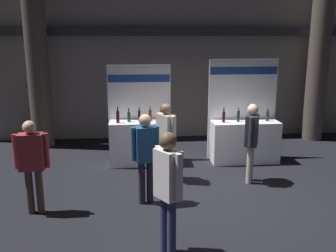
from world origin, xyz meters
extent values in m
plane|color=black|center=(0.00, 0.00, 0.00)|extent=(25.05, 25.05, 0.00)
cube|color=gray|center=(0.00, 4.53, 2.86)|extent=(12.53, 0.25, 5.73)
cube|color=#2D2D33|center=(0.00, 4.23, 3.15)|extent=(12.53, 0.20, 0.24)
cylinder|color=#51473D|center=(-3.96, 3.79, 2.63)|extent=(0.59, 0.59, 5.27)
cylinder|color=#51473D|center=(3.96, 3.79, 2.63)|extent=(0.59, 0.59, 5.27)
cube|color=white|center=(-1.26, 1.94, 0.52)|extent=(1.44, 0.60, 1.04)
cube|color=white|center=(-1.26, 2.28, 1.17)|extent=(1.52, 0.04, 2.35)
cube|color=navy|center=(-1.26, 2.26, 2.03)|extent=(1.47, 0.01, 0.18)
cylinder|color=black|center=(-1.77, 1.86, 1.18)|extent=(0.08, 0.08, 0.27)
cylinder|color=black|center=(-1.77, 1.86, 1.36)|extent=(0.03, 0.03, 0.09)
cylinder|color=black|center=(-1.77, 1.86, 1.41)|extent=(0.03, 0.03, 0.02)
cylinder|color=#19381E|center=(-1.51, 1.93, 1.16)|extent=(0.07, 0.07, 0.23)
cylinder|color=#19381E|center=(-1.51, 1.93, 1.31)|extent=(0.03, 0.03, 0.09)
cylinder|color=black|center=(-1.51, 1.93, 1.37)|extent=(0.03, 0.03, 0.02)
cylinder|color=black|center=(-1.27, 1.98, 1.17)|extent=(0.06, 0.06, 0.26)
cylinder|color=black|center=(-1.27, 1.98, 1.34)|extent=(0.03, 0.03, 0.07)
cylinder|color=red|center=(-1.27, 1.98, 1.38)|extent=(0.03, 0.03, 0.02)
cylinder|color=#472D14|center=(-1.01, 2.01, 1.17)|extent=(0.07, 0.07, 0.26)
cylinder|color=#472D14|center=(-1.01, 2.01, 1.34)|extent=(0.03, 0.03, 0.06)
cylinder|color=red|center=(-1.01, 2.01, 1.37)|extent=(0.03, 0.03, 0.02)
cylinder|color=#472D14|center=(-0.75, 1.96, 1.18)|extent=(0.07, 0.07, 0.27)
cylinder|color=#472D14|center=(-0.75, 1.96, 1.35)|extent=(0.03, 0.03, 0.07)
cylinder|color=red|center=(-0.75, 1.96, 1.40)|extent=(0.03, 0.03, 0.02)
cube|color=maroon|center=(-1.14, 1.76, 1.05)|extent=(0.25, 0.33, 0.02)
cube|color=white|center=(1.28, 1.87, 0.50)|extent=(1.62, 0.60, 1.01)
cube|color=white|center=(1.28, 2.21, 1.24)|extent=(1.70, 0.04, 2.47)
cube|color=navy|center=(1.28, 2.19, 2.20)|extent=(1.65, 0.01, 0.18)
cylinder|color=black|center=(0.73, 1.85, 1.13)|extent=(0.07, 0.07, 0.25)
cylinder|color=black|center=(0.73, 1.85, 1.30)|extent=(0.03, 0.03, 0.08)
cylinder|color=red|center=(0.73, 1.85, 1.35)|extent=(0.03, 0.03, 0.02)
cylinder|color=black|center=(1.10, 1.88, 1.14)|extent=(0.06, 0.06, 0.26)
cylinder|color=black|center=(1.10, 1.88, 1.30)|extent=(0.03, 0.03, 0.08)
cylinder|color=gold|center=(1.10, 1.88, 1.35)|extent=(0.03, 0.03, 0.02)
cylinder|color=#19381E|center=(1.45, 1.88, 1.12)|extent=(0.07, 0.07, 0.22)
cylinder|color=#19381E|center=(1.45, 1.88, 1.26)|extent=(0.03, 0.03, 0.07)
cylinder|color=black|center=(1.45, 1.88, 1.30)|extent=(0.03, 0.03, 0.02)
cylinder|color=#19381E|center=(1.82, 1.89, 1.12)|extent=(0.07, 0.07, 0.23)
cylinder|color=#19381E|center=(1.82, 1.89, 1.27)|extent=(0.03, 0.03, 0.07)
cylinder|color=red|center=(1.82, 1.89, 1.31)|extent=(0.03, 0.03, 0.02)
cylinder|color=#ADA393|center=(1.04, 0.64, 0.40)|extent=(0.12, 0.12, 0.80)
cylinder|color=#ADA393|center=(0.97, 0.48, 0.40)|extent=(0.12, 0.12, 0.80)
cube|color=#23232D|center=(1.01, 0.56, 1.12)|extent=(0.38, 0.45, 0.64)
sphere|color=tan|center=(1.01, 0.56, 1.56)|extent=(0.22, 0.22, 0.22)
cylinder|color=#23232D|center=(1.10, 0.78, 1.14)|extent=(0.08, 0.08, 0.60)
cylinder|color=#23232D|center=(0.91, 0.34, 1.14)|extent=(0.08, 0.08, 0.60)
cylinder|color=#ADA393|center=(-0.70, 0.75, 0.40)|extent=(0.12, 0.12, 0.80)
cylinder|color=#ADA393|center=(-0.78, 0.89, 0.40)|extent=(0.12, 0.12, 0.80)
cube|color=#ADA393|center=(-0.74, 0.82, 1.12)|extent=(0.40, 0.47, 0.63)
sphere|color=brown|center=(-0.74, 0.82, 1.55)|extent=(0.22, 0.22, 0.22)
cylinder|color=#ADA393|center=(-0.61, 0.60, 1.13)|extent=(0.08, 0.08, 0.60)
cylinder|color=#ADA393|center=(-0.86, 1.04, 1.13)|extent=(0.08, 0.08, 0.60)
cylinder|color=#47382D|center=(-3.04, -0.48, 0.40)|extent=(0.12, 0.12, 0.79)
cylinder|color=#47382D|center=(-3.20, -0.49, 0.40)|extent=(0.12, 0.12, 0.79)
cube|color=maroon|center=(-3.12, -0.48, 1.10)|extent=(0.42, 0.25, 0.63)
sphere|color=tan|center=(-3.12, -0.48, 1.53)|extent=(0.22, 0.22, 0.22)
cylinder|color=maroon|center=(-2.87, -0.48, 1.12)|extent=(0.08, 0.08, 0.60)
cylinder|color=maroon|center=(-3.37, -0.49, 1.12)|extent=(0.08, 0.08, 0.60)
cylinder|color=navy|center=(-0.91, -2.03, 0.43)|extent=(0.12, 0.12, 0.85)
cylinder|color=navy|center=(-1.00, -1.89, 0.43)|extent=(0.12, 0.12, 0.85)
cube|color=silver|center=(-0.96, -1.96, 1.19)|extent=(0.39, 0.42, 0.68)
sphere|color=brown|center=(-0.96, -1.96, 1.65)|extent=(0.23, 0.23, 0.23)
cylinder|color=silver|center=(-0.84, -2.15, 1.21)|extent=(0.08, 0.08, 0.64)
cylinder|color=silver|center=(-1.08, -1.77, 1.21)|extent=(0.08, 0.08, 0.64)
cylinder|color=#23232D|center=(-1.28, -0.28, 0.40)|extent=(0.12, 0.12, 0.80)
cylinder|color=#23232D|center=(-1.13, -0.25, 0.40)|extent=(0.12, 0.12, 0.80)
cube|color=navy|center=(-1.20, -0.26, 1.12)|extent=(0.38, 0.30, 0.64)
sphere|color=tan|center=(-1.20, -0.26, 1.56)|extent=(0.22, 0.22, 0.22)
cylinder|color=navy|center=(-1.42, -0.30, 1.14)|extent=(0.08, 0.08, 0.60)
cylinder|color=navy|center=(-0.99, -0.23, 1.14)|extent=(0.08, 0.08, 0.60)
camera|label=1|loc=(-1.39, -6.57, 2.95)|focal=39.43mm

